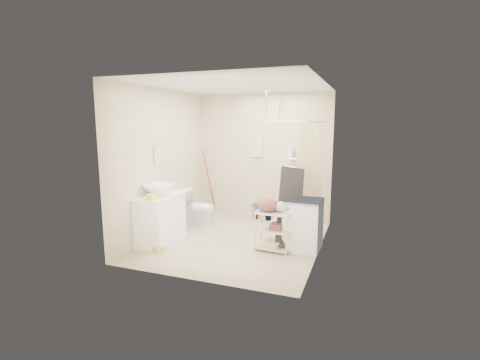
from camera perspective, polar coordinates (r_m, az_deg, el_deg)
The scene contains 23 objects.
floor at distance 6.08m, azimuth -0.62°, elevation -9.90°, with size 3.20×3.20×0.00m, color #BCAD8D.
ceiling at distance 5.76m, azimuth -0.67°, elevation 15.31°, with size 2.80×3.20×0.04m, color silver.
wall_back at distance 7.28m, azimuth 3.86°, elevation 3.84°, with size 2.80×0.04×2.60m, color beige.
wall_front at distance 4.33m, azimuth -8.22°, elevation -0.16°, with size 2.80×0.04×2.60m, color beige.
wall_left at distance 6.41m, azimuth -12.44°, elevation 2.85°, with size 0.04×3.20×2.60m, color beige.
wall_right at distance 5.44m, azimuth 13.28°, elevation 1.66°, with size 0.04×3.20×2.60m, color beige.
vanity at distance 6.01m, azimuth -12.91°, elevation -6.26°, with size 0.52×0.93×0.82m, color white.
sink at distance 5.91m, azimuth -13.11°, elevation -1.54°, with size 0.54×0.54×0.19m, color white.
counter_basket at distance 5.58m, azimuth -14.23°, elevation -2.74°, with size 0.16×0.12×0.09m, color yellow.
floor_basket at distance 5.73m, azimuth -13.17°, elevation -10.66°, with size 0.26×0.20×0.14m, color #DFCE44.
toilet at distance 6.90m, azimuth -6.99°, elevation -4.49°, with size 0.40×0.70×0.72m, color white.
mop at distance 7.70m, azimuth -5.40°, elevation -0.37°, with size 0.13×0.13×1.40m, color red, non-canonical shape.
potted_plant_a at distance 7.31m, azimuth 2.55°, elevation -5.05°, with size 0.19×0.13×0.36m, color brown.
potted_plant_b at distance 7.23m, azimuth 4.79°, elevation -5.22°, with size 0.20×0.16×0.37m, color brown.
hanging_towel at distance 7.29m, azimuth 2.70°, elevation 5.43°, with size 0.28×0.03×0.42m, color beige.
towel_ring at distance 6.21m, azimuth -13.34°, elevation 4.19°, with size 0.04×0.22×0.34m, color #D7CD84, non-canonical shape.
tp_holder at distance 6.52m, azimuth -11.73°, elevation -2.18°, with size 0.08×0.12×0.14m, color silver, non-canonical shape.
shower at distance 6.58m, azimuth 9.58°, elevation 0.92°, with size 1.10×1.10×2.10m, color white, non-canonical shape.
shampoo_bottle_a at distance 7.04m, azimuth 8.35°, elevation 4.62°, with size 0.08×0.09×0.22m, color white.
shampoo_bottle_b at distance 7.03m, azimuth 9.28°, elevation 4.42°, with size 0.08×0.08×0.18m, color #446195.
washing_machine at distance 5.69m, azimuth 10.34°, elevation -7.14°, with size 0.55×0.57×0.81m, color white.
laundry_rack at distance 5.55m, azimuth 5.49°, elevation -7.71°, with size 0.55×0.32×0.76m, color beige, non-canonical shape.
ironing_board at distance 5.61m, azimuth 8.16°, elevation -4.46°, with size 0.38×0.11×1.35m, color black, non-canonical shape.
Camera 1 is at (2.05, -5.35, 2.02)m, focal length 26.00 mm.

